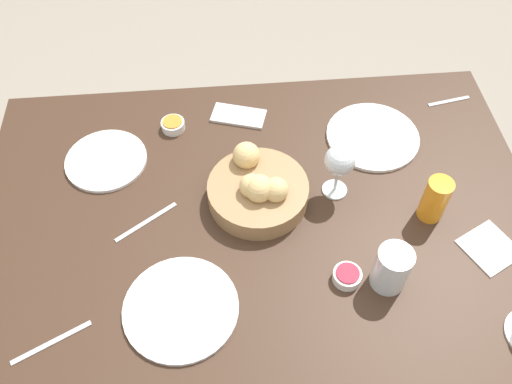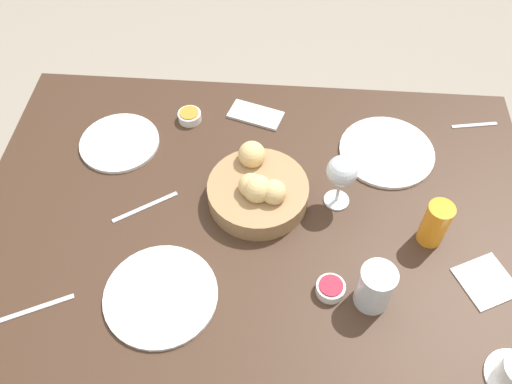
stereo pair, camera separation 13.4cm
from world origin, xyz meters
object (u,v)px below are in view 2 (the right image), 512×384
(plate_near_left, at_px, (387,152))
(napkin, at_px, (486,281))
(knife_silver, at_px, (34,309))
(bread_basket, at_px, (257,189))
(wine_glass, at_px, (342,173))
(cell_phone, at_px, (256,115))
(plate_near_right, at_px, (120,143))
(spoon_coffee, at_px, (474,125))
(fork_silver, at_px, (145,207))
(plate_far_center, at_px, (161,295))
(jam_bowl_honey, at_px, (190,116))
(water_tumbler, at_px, (375,287))
(juice_glass, at_px, (435,224))
(jam_bowl_berry, at_px, (330,288))

(plate_near_left, xyz_separation_m, napkin, (-0.20, 0.38, -0.00))
(knife_silver, bearing_deg, bread_basket, -143.85)
(wine_glass, distance_m, napkin, 0.41)
(bread_basket, relative_size, cell_phone, 1.52)
(plate_near_right, height_order, spoon_coffee, plate_near_right)
(bread_basket, height_order, wine_glass, wine_glass)
(plate_near_left, bearing_deg, fork_silver, 20.41)
(plate_far_center, xyz_separation_m, jam_bowl_honey, (0.02, -0.55, 0.01))
(plate_near_left, bearing_deg, wine_glass, 51.46)
(plate_far_center, xyz_separation_m, water_tumbler, (-0.46, -0.03, 0.05))
(bread_basket, height_order, knife_silver, bread_basket)
(water_tumbler, bearing_deg, cell_phone, -61.68)
(spoon_coffee, bearing_deg, juice_glass, 66.06)
(jam_bowl_berry, bearing_deg, knife_silver, 8.19)
(water_tumbler, relative_size, wine_glass, 0.73)
(fork_silver, bearing_deg, plate_near_left, -159.59)
(bread_basket, bearing_deg, spoon_coffee, -152.94)
(plate_near_left, relative_size, jam_bowl_berry, 3.90)
(napkin, bearing_deg, water_tumbler, 13.48)
(plate_near_right, distance_m, knife_silver, 0.50)
(jam_bowl_honey, bearing_deg, cell_phone, -170.94)
(bread_basket, relative_size, jam_bowl_berry, 3.84)
(bread_basket, bearing_deg, plate_near_right, -22.27)
(plate_far_center, xyz_separation_m, knife_silver, (0.27, 0.05, -0.00))
(jam_bowl_berry, bearing_deg, fork_silver, -23.34)
(plate_far_center, relative_size, napkin, 1.64)
(juice_glass, xyz_separation_m, water_tumbler, (0.15, 0.17, -0.00))
(water_tumbler, height_order, fork_silver, water_tumbler)
(juice_glass, bearing_deg, plate_near_right, -16.81)
(fork_silver, relative_size, cell_phone, 0.91)
(plate_far_center, height_order, knife_silver, plate_far_center)
(knife_silver, height_order, napkin, napkin)
(knife_silver, relative_size, cell_phone, 0.97)
(plate_near_right, height_order, jam_bowl_berry, jam_bowl_berry)
(napkin, bearing_deg, bread_basket, -19.99)
(jam_bowl_berry, bearing_deg, spoon_coffee, -126.78)
(juice_glass, relative_size, fork_silver, 0.82)
(plate_far_center, height_order, fork_silver, plate_far_center)
(wine_glass, bearing_deg, cell_phone, -51.71)
(wine_glass, height_order, napkin, wine_glass)
(water_tumbler, relative_size, jam_bowl_berry, 1.75)
(jam_bowl_honey, relative_size, napkin, 0.42)
(bread_basket, distance_m, napkin, 0.57)
(knife_silver, distance_m, spoon_coffee, 1.23)
(plate_near_left, height_order, knife_silver, plate_near_left)
(cell_phone, bearing_deg, spoon_coffee, -179.22)
(plate_near_left, bearing_deg, bread_basket, 28.10)
(water_tumbler, distance_m, spoon_coffee, 0.65)
(wine_glass, relative_size, jam_bowl_honey, 2.39)
(knife_silver, bearing_deg, fork_silver, -122.88)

